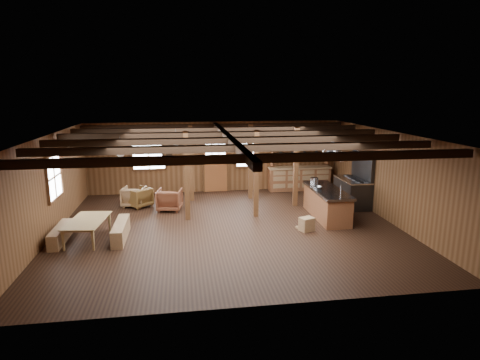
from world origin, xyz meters
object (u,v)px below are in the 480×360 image
object	(u,v)px
kitchen_island	(327,203)
commercial_range	(354,188)
armchair_c	(134,197)
dining_table	(89,230)
armchair_a	(139,197)
armchair_b	(170,200)

from	to	relation	value
kitchen_island	commercial_range	xyz separation A→B (m)	(1.43, 1.15, 0.18)
kitchen_island	armchair_c	size ratio (longest dim) A/B	3.28
kitchen_island	dining_table	size ratio (longest dim) A/B	1.53
commercial_range	armchair_a	distance (m)	7.58
armchair_a	armchair_c	distance (m)	0.20
kitchen_island	armchair_a	xyz separation A→B (m)	(-6.09, 2.10, -0.13)
kitchen_island	dining_table	bearing A→B (deg)	-171.28
armchair_b	armchair_a	bearing A→B (deg)	-16.98
commercial_range	armchair_a	world-z (taller)	commercial_range
kitchen_island	armchair_b	bearing A→B (deg)	163.75
dining_table	armchair_b	size ratio (longest dim) A/B	2.03
armchair_a	armchair_c	xyz separation A→B (m)	(-0.17, 0.11, 0.00)
armchair_a	armchair_c	bearing A→B (deg)	-74.88
kitchen_island	armchair_c	xyz separation A→B (m)	(-6.26, 2.20, -0.13)
commercial_range	armchair_a	bearing A→B (deg)	172.84
armchair_c	commercial_range	bearing A→B (deg)	-176.37
dining_table	kitchen_island	bearing A→B (deg)	-75.61
armchair_a	armchair_c	size ratio (longest dim) A/B	0.99
kitchen_island	commercial_range	world-z (taller)	commercial_range
armchair_b	armchair_c	distance (m)	1.42
dining_table	armchair_a	distance (m)	3.25
commercial_range	armchair_b	world-z (taller)	commercial_range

